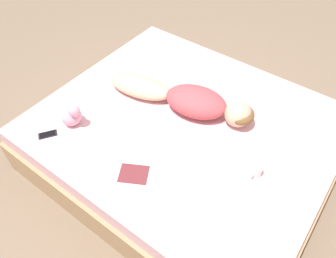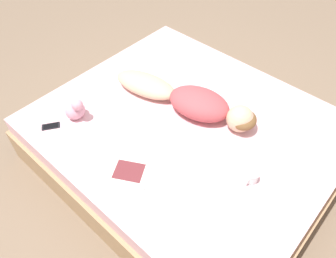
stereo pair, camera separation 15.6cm
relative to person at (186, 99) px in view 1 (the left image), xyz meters
name	(u,v)px [view 1 (the left image)]	position (x,y,z in m)	size (l,w,h in m)	color
ground_plane	(184,158)	(0.13, 0.09, -0.57)	(12.00, 12.00, 0.00)	#7A6651
bed	(185,141)	(0.13, 0.09, -0.33)	(1.96, 2.27, 0.47)	tan
person	(186,99)	(0.00, 0.00, 0.00)	(0.49, 1.27, 0.21)	#DBB28E
open_magazine	(137,160)	(0.65, 0.03, -0.09)	(0.57, 0.49, 0.01)	silver
coffee_mug	(256,170)	(0.26, 0.75, -0.05)	(0.11, 0.08, 0.08)	white
cell_phone	(48,134)	(0.87, -0.66, -0.09)	(0.15, 0.13, 0.01)	black
plush_toy	(72,116)	(0.67, -0.59, -0.01)	(0.16, 0.17, 0.20)	#DB9EB2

